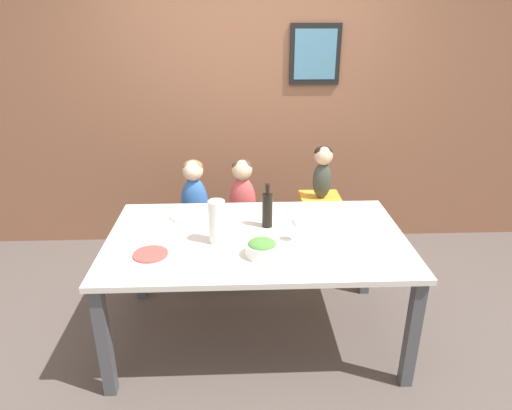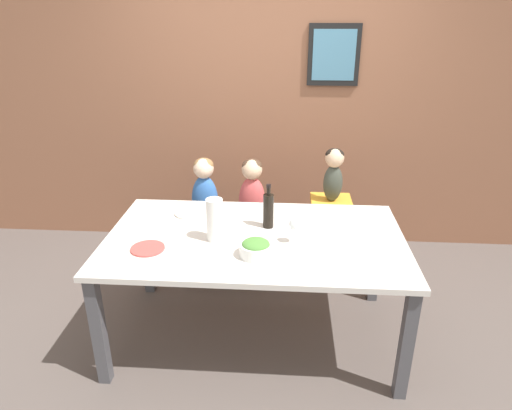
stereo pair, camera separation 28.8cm
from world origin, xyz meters
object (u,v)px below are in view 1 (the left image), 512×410
at_px(wine_glass_near, 297,223).
at_px(salad_bowl_large, 262,248).
at_px(person_child_left, 194,192).
at_px(person_baby_right, 323,168).
at_px(dinner_plate_front_left, 150,254).
at_px(dinner_plate_back_left, 185,216).
at_px(chair_far_center, 243,234).
at_px(paper_towel_roll, 217,222).
at_px(chair_right_highchair, 320,215).
at_px(person_child_center, 242,192).
at_px(chair_far_left, 197,235).
at_px(wine_bottle, 267,209).

distance_m(wine_glass_near, salad_bowl_large, 0.29).
distance_m(person_child_left, person_baby_right, 1.03).
bearing_deg(dinner_plate_front_left, dinner_plate_back_left, 74.50).
relative_size(chair_far_center, paper_towel_roll, 1.67).
relative_size(chair_right_highchair, person_child_center, 1.23).
relative_size(chair_far_left, chair_right_highchair, 0.65).
xyz_separation_m(paper_towel_roll, salad_bowl_large, (0.26, -0.18, -0.09)).
bearing_deg(chair_right_highchair, chair_far_center, -180.00).
relative_size(chair_far_left, wine_bottle, 1.52).
relative_size(person_baby_right, wine_glass_near, 2.57).
height_order(wine_bottle, salad_bowl_large, wine_bottle).
bearing_deg(dinner_plate_back_left, chair_far_left, 87.16).
relative_size(person_child_center, salad_bowl_large, 2.95).
bearing_deg(salad_bowl_large, dinner_plate_back_left, 132.45).
height_order(person_child_center, paper_towel_roll, paper_towel_roll).
bearing_deg(chair_far_left, wine_bottle, -50.22).
height_order(chair_right_highchair, person_baby_right, person_baby_right).
bearing_deg(salad_bowl_large, wine_glass_near, 38.15).
xyz_separation_m(person_baby_right, salad_bowl_large, (-0.53, -1.03, -0.13)).
relative_size(person_child_left, wine_glass_near, 3.42).
relative_size(salad_bowl_large, dinner_plate_back_left, 0.94).
relative_size(chair_far_center, wine_bottle, 1.52).
xyz_separation_m(wine_bottle, dinner_plate_back_left, (-0.56, 0.17, -0.12)).
distance_m(salad_bowl_large, dinner_plate_back_left, 0.75).
relative_size(person_child_left, person_baby_right, 1.33).
relative_size(person_child_center, dinner_plate_front_left, 2.79).
bearing_deg(salad_bowl_large, dinner_plate_front_left, 177.39).
bearing_deg(wine_glass_near, person_baby_right, 70.42).
bearing_deg(wine_bottle, wine_glass_near, -51.28).
relative_size(chair_right_highchair, wine_glass_near, 4.21).
bearing_deg(chair_far_left, chair_right_highchair, 0.00).
xyz_separation_m(salad_bowl_large, dinner_plate_front_left, (-0.65, 0.03, -0.04)).
bearing_deg(person_child_center, chair_right_highchair, -0.11).
bearing_deg(person_baby_right, chair_far_center, -179.84).
xyz_separation_m(chair_far_center, dinner_plate_front_left, (-0.55, -1.00, 0.39)).
height_order(chair_far_left, dinner_plate_back_left, dinner_plate_back_left).
xyz_separation_m(person_child_left, person_baby_right, (1.01, 0.00, 0.19)).
xyz_separation_m(chair_far_left, chair_far_center, (0.38, 0.00, 0.00)).
bearing_deg(person_child_left, chair_far_left, -90.00).
bearing_deg(chair_far_center, wine_bottle, -76.36).
distance_m(person_child_center, dinner_plate_back_left, 0.63).
height_order(chair_far_left, person_baby_right, person_baby_right).
relative_size(paper_towel_roll, dinner_plate_front_left, 1.34).
bearing_deg(wine_bottle, dinner_plate_back_left, 163.50).
height_order(chair_far_center, wine_glass_near, wine_glass_near).
bearing_deg(dinner_plate_front_left, person_child_left, 80.45).
bearing_deg(wine_glass_near, dinner_plate_back_left, 152.69).
xyz_separation_m(chair_right_highchair, dinner_plate_front_left, (-1.18, -1.00, 0.23)).
distance_m(chair_far_left, salad_bowl_large, 1.22).
distance_m(chair_far_center, wine_bottle, 0.83).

